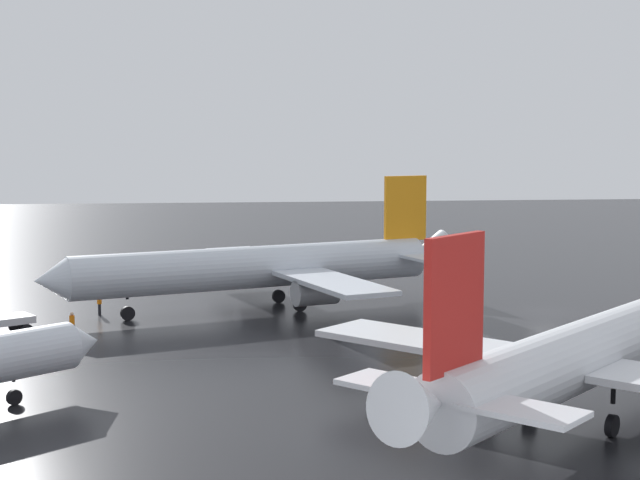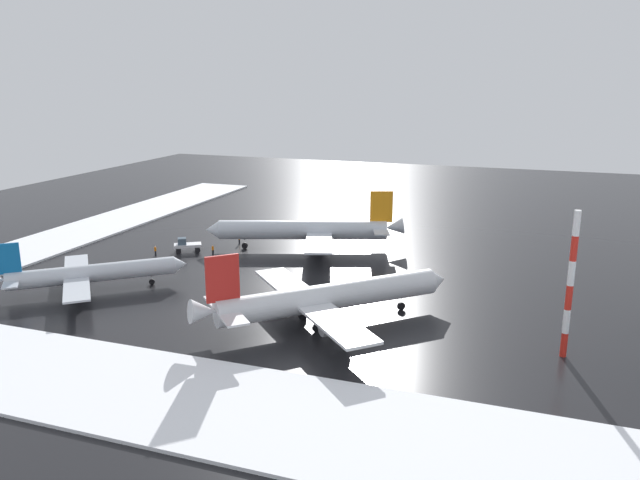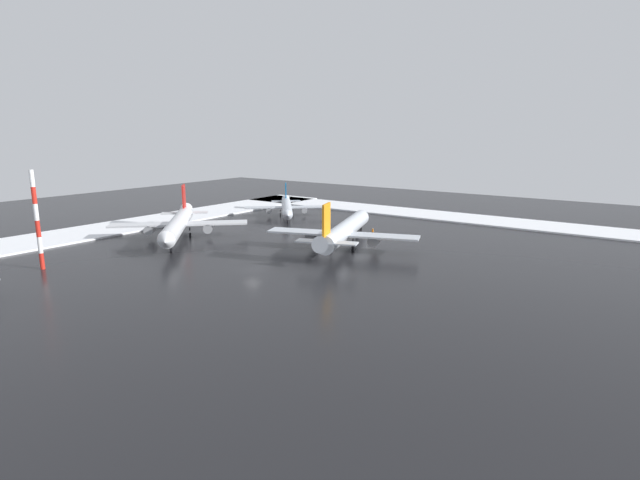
# 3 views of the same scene
# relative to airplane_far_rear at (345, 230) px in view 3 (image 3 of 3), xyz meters

# --- Properties ---
(ground_plane) EXTENTS (240.00, 240.00, 0.00)m
(ground_plane) POSITION_rel_airplane_far_rear_xyz_m (21.78, -3.69, -3.41)
(ground_plane) COLOR black
(snow_bank_far) EXTENTS (152.00, 16.00, 0.36)m
(snow_bank_far) POSITION_rel_airplane_far_rear_xyz_m (21.78, -53.69, -3.23)
(snow_bank_far) COLOR white
(snow_bank_far) RESTS_ON ground_plane
(snow_bank_left) EXTENTS (14.00, 116.00, 0.36)m
(snow_bank_left) POSITION_rel_airplane_far_rear_xyz_m (-45.22, -3.69, -3.23)
(snow_bank_left) COLOR white
(snow_bank_left) RESTS_ON ground_plane
(airplane_far_rear) EXTENTS (33.73, 28.46, 10.32)m
(airplane_far_rear) POSITION_rel_airplane_far_rear_xyz_m (0.00, 0.00, 0.00)
(airplane_far_rear) COLOR silver
(airplane_far_rear) RESTS_ON ground_plane
(airplane_foreground_jet) EXTENTS (21.85, 20.19, 7.90)m
(airplane_foreground_jet) POSITION_rel_airplane_far_rear_xyz_m (-20.90, -31.39, -0.80)
(airplane_foreground_jet) COLOR silver
(airplane_foreground_jet) RESTS_ON ground_plane
(airplane_distant_tail) EXTENTS (27.05, 26.43, 10.14)m
(airplane_distant_tail) POSITION_rel_airplane_far_rear_xyz_m (14.11, -31.50, -0.06)
(airplane_distant_tail) COLOR silver
(airplane_distant_tail) RESTS_ON ground_plane
(pushback_tug) EXTENTS (5.06, 4.34, 2.50)m
(pushback_tug) POSITION_rel_airplane_far_rear_xyz_m (-19.00, -8.89, -2.13)
(pushback_tug) COLOR silver
(pushback_tug) RESTS_ON ground_plane
(ground_crew_by_nose_gear) EXTENTS (0.36, 0.36, 1.71)m
(ground_crew_by_nose_gear) POSITION_rel_airplane_far_rear_xyz_m (-22.66, -12.73, -2.44)
(ground_crew_by_nose_gear) COLOR black
(ground_crew_by_nose_gear) RESTS_ON ground_plane
(ground_crew_mid_apron) EXTENTS (0.36, 0.36, 1.71)m
(ground_crew_mid_apron) POSITION_rel_airplane_far_rear_xyz_m (-13.78, -9.01, -2.44)
(ground_crew_mid_apron) COLOR black
(ground_crew_mid_apron) RESTS_ON ground_plane
(ground_crew_beside_wing) EXTENTS (0.36, 0.36, 1.71)m
(ground_crew_beside_wing) POSITION_rel_airplane_far_rear_xyz_m (-12.80, -1.07, -2.44)
(ground_crew_beside_wing) COLOR black
(ground_crew_beside_wing) RESTS_ON ground_plane
(antenna_mast) EXTENTS (0.70, 0.70, 16.08)m
(antenna_mast) POSITION_rel_airplane_far_rear_xyz_m (41.38, -31.67, 4.63)
(antenna_mast) COLOR red
(antenna_mast) RESTS_ON ground_plane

